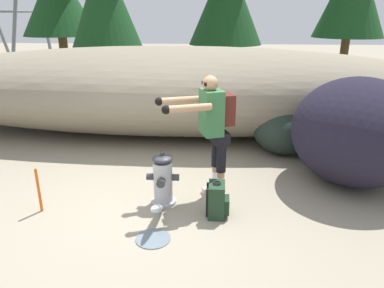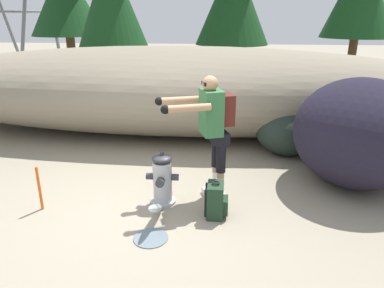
{
  "view_description": "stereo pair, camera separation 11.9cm",
  "coord_description": "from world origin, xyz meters",
  "px_view_note": "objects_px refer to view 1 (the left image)",
  "views": [
    {
      "loc": [
        0.93,
        -4.13,
        2.41
      ],
      "look_at": [
        0.62,
        0.43,
        0.75
      ],
      "focal_mm": 33.47,
      "sensor_mm": 36.0,
      "label": 1
    },
    {
      "loc": [
        1.05,
        -4.12,
        2.41
      ],
      "look_at": [
        0.62,
        0.43,
        0.75
      ],
      "focal_mm": 33.47,
      "sensor_mm": 36.0,
      "label": 2
    }
  ],
  "objects_px": {
    "utility_worker": "(212,123)",
    "boulder_large": "(357,131)",
    "survey_stake": "(39,190)",
    "spare_backpack": "(217,200)",
    "fire_hydrant": "(163,180)",
    "boulder_mid": "(286,130)"
  },
  "relations": [
    {
      "from": "utility_worker",
      "to": "boulder_large",
      "type": "distance_m",
      "value": 2.24
    },
    {
      "from": "survey_stake",
      "to": "spare_backpack",
      "type": "bearing_deg",
      "value": 1.22
    },
    {
      "from": "spare_backpack",
      "to": "survey_stake",
      "type": "bearing_deg",
      "value": -178.14
    },
    {
      "from": "utility_worker",
      "to": "boulder_large",
      "type": "bearing_deg",
      "value": 178.0
    },
    {
      "from": "fire_hydrant",
      "to": "boulder_large",
      "type": "xyz_separation_m",
      "value": [
        2.75,
        0.9,
        0.45
      ]
    },
    {
      "from": "utility_worker",
      "to": "spare_backpack",
      "type": "xyz_separation_m",
      "value": [
        0.08,
        -0.5,
        -0.85
      ]
    },
    {
      "from": "boulder_large",
      "to": "survey_stake",
      "type": "height_order",
      "value": "boulder_large"
    },
    {
      "from": "spare_backpack",
      "to": "boulder_large",
      "type": "relative_size",
      "value": 0.23
    },
    {
      "from": "survey_stake",
      "to": "utility_worker",
      "type": "bearing_deg",
      "value": 14.09
    },
    {
      "from": "boulder_mid",
      "to": "boulder_large",
      "type": "bearing_deg",
      "value": -54.13
    },
    {
      "from": "boulder_mid",
      "to": "utility_worker",
      "type": "bearing_deg",
      "value": -126.3
    },
    {
      "from": "fire_hydrant",
      "to": "utility_worker",
      "type": "relative_size",
      "value": 0.44
    },
    {
      "from": "boulder_large",
      "to": "boulder_mid",
      "type": "height_order",
      "value": "boulder_large"
    },
    {
      "from": "fire_hydrant",
      "to": "spare_backpack",
      "type": "height_order",
      "value": "fire_hydrant"
    },
    {
      "from": "fire_hydrant",
      "to": "boulder_mid",
      "type": "xyz_separation_m",
      "value": [
        1.95,
        2.02,
        0.09
      ]
    },
    {
      "from": "fire_hydrant",
      "to": "utility_worker",
      "type": "bearing_deg",
      "value": 19.96
    },
    {
      "from": "boulder_mid",
      "to": "spare_backpack",
      "type": "bearing_deg",
      "value": -118.27
    },
    {
      "from": "fire_hydrant",
      "to": "boulder_mid",
      "type": "height_order",
      "value": "boulder_mid"
    },
    {
      "from": "boulder_large",
      "to": "fire_hydrant",
      "type": "bearing_deg",
      "value": -161.81
    },
    {
      "from": "spare_backpack",
      "to": "survey_stake",
      "type": "xyz_separation_m",
      "value": [
        -2.27,
        -0.05,
        0.08
      ]
    },
    {
      "from": "spare_backpack",
      "to": "fire_hydrant",
      "type": "bearing_deg",
      "value": 160.15
    },
    {
      "from": "fire_hydrant",
      "to": "survey_stake",
      "type": "relative_size",
      "value": 1.24
    }
  ]
}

